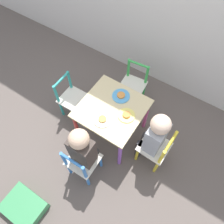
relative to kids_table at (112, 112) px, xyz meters
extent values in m
plane|color=#5B514C|center=(0.00, 0.00, -0.41)|extent=(6.00, 6.00, 0.00)
cube|color=beige|center=(0.00, 0.00, 0.07)|extent=(0.56, 0.56, 0.02)
cylinder|color=#DB3D38|center=(-0.25, -0.25, -0.18)|extent=(0.04, 0.04, 0.46)
cylinder|color=#8E51BC|center=(0.25, -0.25, -0.18)|extent=(0.04, 0.04, 0.46)
cylinder|color=orange|center=(-0.25, 0.25, -0.18)|extent=(0.04, 0.04, 0.46)
cylinder|color=#E5599E|center=(0.25, 0.25, -0.18)|extent=(0.04, 0.04, 0.46)
cube|color=silver|center=(0.48, -0.02, -0.15)|extent=(0.27, 0.27, 0.02)
cylinder|color=yellow|center=(0.38, 0.09, -0.28)|extent=(0.03, 0.03, 0.25)
cylinder|color=yellow|center=(0.37, -0.12, -0.28)|extent=(0.03, 0.03, 0.25)
cylinder|color=yellow|center=(0.59, 0.08, -0.28)|extent=(0.03, 0.03, 0.25)
cylinder|color=yellow|center=(0.58, -0.13, -0.28)|extent=(0.03, 0.03, 0.25)
cylinder|color=yellow|center=(0.59, 0.08, -0.03)|extent=(0.03, 0.03, 0.26)
cylinder|color=yellow|center=(0.58, -0.13, -0.03)|extent=(0.03, 0.03, 0.26)
cylinder|color=yellow|center=(0.58, -0.02, 0.09)|extent=(0.03, 0.21, 0.02)
cube|color=silver|center=(0.01, -0.48, -0.15)|extent=(0.27, 0.27, 0.02)
cylinder|color=#387AD1|center=(0.11, -0.37, -0.28)|extent=(0.03, 0.03, 0.25)
cylinder|color=#387AD1|center=(-0.10, -0.37, -0.28)|extent=(0.03, 0.03, 0.25)
cylinder|color=#387AD1|center=(0.12, -0.58, -0.28)|extent=(0.03, 0.03, 0.25)
cylinder|color=#387AD1|center=(-0.09, -0.59, -0.28)|extent=(0.03, 0.03, 0.25)
cylinder|color=#387AD1|center=(0.12, -0.58, -0.03)|extent=(0.03, 0.03, 0.26)
cylinder|color=#387AD1|center=(-0.09, -0.59, -0.03)|extent=(0.03, 0.03, 0.26)
cylinder|color=#387AD1|center=(0.01, -0.58, 0.09)|extent=(0.21, 0.03, 0.02)
cube|color=silver|center=(-0.05, 0.48, -0.15)|extent=(0.28, 0.28, 0.02)
cylinder|color=green|center=(-0.14, 0.36, -0.28)|extent=(0.03, 0.03, 0.25)
cylinder|color=green|center=(0.07, 0.38, -0.28)|extent=(0.03, 0.03, 0.25)
cylinder|color=green|center=(-0.16, 0.57, -0.28)|extent=(0.03, 0.03, 0.25)
cylinder|color=green|center=(0.05, 0.59, -0.28)|extent=(0.03, 0.03, 0.25)
cylinder|color=green|center=(-0.16, 0.57, -0.03)|extent=(0.03, 0.03, 0.26)
cylinder|color=green|center=(0.05, 0.59, -0.03)|extent=(0.03, 0.03, 0.26)
cylinder|color=green|center=(-0.06, 0.58, 0.09)|extent=(0.21, 0.04, 0.02)
cube|color=silver|center=(-0.48, -0.01, -0.15)|extent=(0.26, 0.26, 0.02)
cylinder|color=teal|center=(-0.37, -0.11, -0.28)|extent=(0.03, 0.03, 0.25)
cylinder|color=teal|center=(-0.37, 0.10, -0.28)|extent=(0.03, 0.03, 0.25)
cylinder|color=teal|center=(-0.58, -0.12, -0.28)|extent=(0.03, 0.03, 0.25)
cylinder|color=teal|center=(-0.59, 0.10, -0.28)|extent=(0.03, 0.03, 0.25)
cylinder|color=teal|center=(-0.58, -0.12, -0.03)|extent=(0.03, 0.03, 0.26)
cylinder|color=teal|center=(-0.59, 0.10, -0.03)|extent=(0.03, 0.03, 0.26)
cylinder|color=teal|center=(-0.58, -0.01, 0.09)|extent=(0.03, 0.21, 0.02)
cylinder|color=#38383D|center=(0.36, 0.04, -0.27)|extent=(0.07, 0.07, 0.27)
cylinder|color=#38383D|center=(0.36, -0.06, -0.27)|extent=(0.07, 0.07, 0.27)
cube|color=#999EA8|center=(0.46, -0.02, 0.03)|extent=(0.15, 0.21, 0.33)
sphere|color=beige|center=(0.46, -0.02, 0.26)|extent=(0.16, 0.16, 0.16)
cylinder|color=#38383D|center=(0.06, -0.36, -0.27)|extent=(0.07, 0.07, 0.27)
cylinder|color=#38383D|center=(-0.04, -0.36, -0.27)|extent=(0.07, 0.07, 0.27)
cube|color=#423833|center=(0.01, -0.46, 0.03)|extent=(0.20, 0.14, 0.33)
sphere|color=#DBB293|center=(0.01, -0.46, 0.26)|extent=(0.16, 0.16, 0.16)
cylinder|color=#EADB66|center=(0.15, 0.00, 0.08)|extent=(0.15, 0.15, 0.01)
cylinder|color=#D6843D|center=(0.15, 0.00, 0.10)|extent=(0.07, 0.07, 0.02)
cylinder|color=white|center=(0.00, -0.15, 0.08)|extent=(0.16, 0.16, 0.01)
cylinder|color=gold|center=(0.00, -0.15, 0.10)|extent=(0.07, 0.07, 0.02)
cylinder|color=#4C9EE0|center=(0.00, 0.15, 0.08)|extent=(0.16, 0.16, 0.01)
cylinder|color=#D6843D|center=(0.00, 0.15, 0.10)|extent=(0.07, 0.07, 0.02)
cube|color=#3D8E56|center=(-0.23, -1.06, -0.35)|extent=(0.35, 0.27, 0.11)
camera|label=1|loc=(0.57, -0.88, 1.72)|focal=35.00mm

